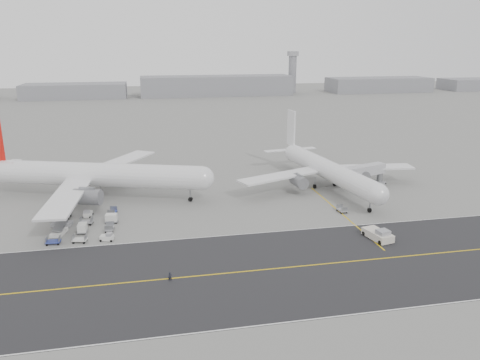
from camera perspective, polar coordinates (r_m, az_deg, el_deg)
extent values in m
plane|color=gray|center=(96.06, -3.25, -6.38)|extent=(700.00, 700.00, 0.00)
cube|color=#2B2C2E|center=(80.85, 2.19, -10.94)|extent=(220.00, 32.00, 0.02)
cube|color=gold|center=(80.84, 2.19, -10.93)|extent=(220.00, 0.30, 0.01)
cube|color=silver|center=(94.82, -0.05, -6.64)|extent=(220.00, 0.25, 0.01)
cube|color=silver|center=(67.67, 5.45, -16.91)|extent=(220.00, 0.25, 0.01)
cube|color=gold|center=(108.44, 12.28, -4.02)|extent=(0.30, 40.00, 0.01)
cylinder|color=gray|center=(370.91, 6.40, 12.67)|extent=(6.00, 6.00, 28.00)
cube|color=#9F9FA5|center=(370.27, 6.48, 15.06)|extent=(7.00, 7.00, 3.50)
cylinder|color=white|center=(119.85, -16.65, 0.62)|extent=(50.30, 21.56, 5.85)
sphere|color=white|center=(112.25, -4.60, 0.22)|extent=(5.73, 5.73, 5.73)
cube|color=white|center=(137.22, -26.51, 1.76)|extent=(5.59, 9.74, 0.25)
cube|color=white|center=(107.29, -20.42, -1.96)|extent=(8.29, 28.40, 0.45)
cube|color=white|center=(134.25, -14.56, 2.11)|extent=(20.22, 27.01, 0.45)
cylinder|color=slate|center=(110.75, -18.09, -1.97)|extent=(7.05, 5.40, 3.63)
cylinder|color=slate|center=(129.37, -14.24, 0.93)|extent=(7.05, 5.40, 3.63)
cylinder|color=black|center=(114.51, -6.06, -2.35)|extent=(1.21, 0.82, 1.10)
cylinder|color=black|center=(119.09, -17.92, -2.33)|extent=(1.21, 0.82, 1.10)
cylinder|color=black|center=(125.16, -16.61, -1.32)|extent=(1.21, 0.82, 1.10)
cylinder|color=gray|center=(114.03, -6.09, -1.61)|extent=(0.36, 0.36, 3.07)
cylinder|color=white|center=(124.59, 10.74, 1.19)|extent=(10.90, 43.81, 4.99)
sphere|color=white|center=(107.11, 16.49, -1.71)|extent=(4.89, 4.89, 4.89)
cone|color=white|center=(144.10, 6.26, 3.58)|extent=(5.61, 9.03, 4.49)
cube|color=white|center=(143.22, 6.26, 6.32)|extent=(1.15, 4.80, 10.62)
cube|color=white|center=(142.98, 4.54, 3.58)|extent=(8.22, 3.46, 0.25)
cube|color=white|center=(146.67, 7.68, 3.81)|extent=(8.22, 3.46, 0.25)
cube|color=white|center=(119.82, 5.01, 0.50)|extent=(24.15, 13.82, 0.45)
cube|color=white|center=(132.50, 15.44, 1.51)|extent=(24.32, 7.83, 0.45)
cylinder|color=slate|center=(120.03, 7.20, -0.15)|extent=(3.79, 5.68, 3.09)
cylinder|color=slate|center=(128.86, 14.42, 0.60)|extent=(3.79, 5.68, 3.09)
cylinder|color=black|center=(110.58, 15.51, -3.56)|extent=(0.64, 1.14, 1.08)
cylinder|color=black|center=(125.75, 9.09, -0.75)|extent=(0.64, 1.14, 1.08)
cylinder|color=black|center=(128.62, 11.45, -0.49)|extent=(0.64, 1.14, 1.08)
cylinder|color=gray|center=(110.16, 15.56, -2.92)|extent=(0.36, 0.36, 2.62)
cube|color=beige|center=(96.33, 16.44, -6.43)|extent=(4.31, 6.84, 1.43)
cube|color=#9F9FA5|center=(94.93, 17.04, -6.12)|extent=(2.63, 2.47, 0.92)
cylinder|color=gray|center=(99.23, 15.00, -5.86)|extent=(0.71, 2.64, 0.16)
cylinder|color=black|center=(93.97, 16.74, -7.31)|extent=(0.59, 0.99, 0.92)
cylinder|color=black|center=(95.62, 17.97, -7.01)|extent=(0.59, 0.99, 0.92)
cylinder|color=black|center=(97.43, 14.90, -6.30)|extent=(0.59, 0.99, 0.92)
cylinder|color=black|center=(99.02, 16.12, -6.03)|extent=(0.59, 0.99, 0.92)
cylinder|color=gray|center=(133.05, 16.66, 0.37)|extent=(1.62, 1.62, 4.05)
cube|color=#9F9FA5|center=(133.50, 16.60, -0.32)|extent=(3.32, 3.32, 0.71)
cube|color=#B9B9BE|center=(127.48, 14.52, 1.08)|extent=(15.33, 7.40, 2.63)
cube|color=#9F9FA5|center=(122.65, 12.05, 0.66)|extent=(2.16, 3.46, 3.04)
cylinder|color=black|center=(135.03, 16.60, -0.15)|extent=(0.48, 0.67, 0.61)
imported|color=black|center=(77.82, -8.53, -11.61)|extent=(0.62, 0.43, 1.64)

